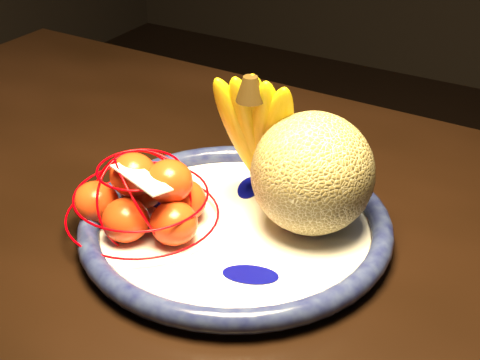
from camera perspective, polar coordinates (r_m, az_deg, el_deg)
The scene contains 6 objects.
dining_table at distance 0.87m, azimuth -0.38°, elevation -9.33°, with size 1.47×0.90×0.73m.
fruit_bowl at distance 0.83m, azimuth -0.35°, elevation -3.65°, with size 0.35×0.35×0.03m.
cantaloupe at distance 0.80m, azimuth 5.66°, elevation 0.52°, with size 0.14×0.14×0.14m, color olive.
banana_bunch at distance 0.84m, azimuth 1.53°, elevation 3.95°, with size 0.12×0.12×0.18m.
mandarin_bag at distance 0.82m, azimuth -7.38°, elevation -1.48°, with size 0.18×0.18×0.11m.
price_tag at distance 0.78m, azimuth -7.66°, elevation 0.17°, with size 0.07×0.03×0.00m, color white.
Camera 1 is at (0.28, -0.69, 1.20)m, focal length 55.00 mm.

